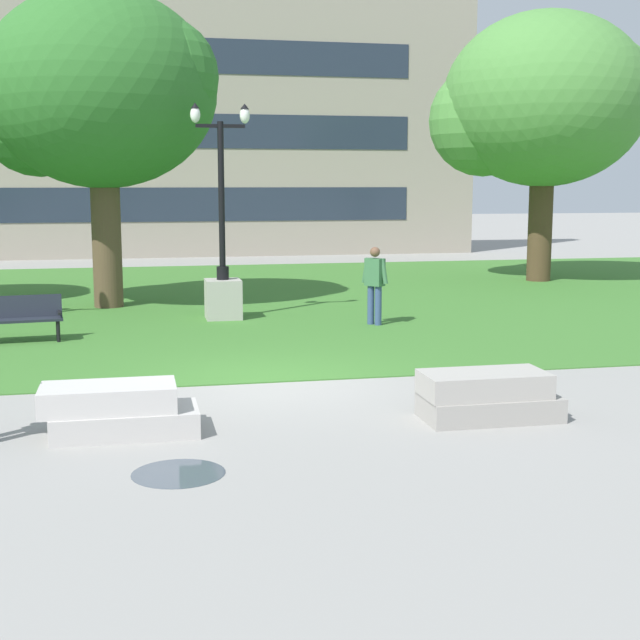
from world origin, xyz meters
The scene contains 11 objects.
ground_plane centered at (0.00, 0.00, 0.00)m, with size 140.00×140.00×0.00m, color gray.
grass_lawn centered at (0.00, 10.00, 0.01)m, with size 40.00×20.00×0.02m, color #3D752D.
concrete_block_center centered at (-2.32, -2.46, 0.31)m, with size 1.93×0.90×0.64m.
concrete_block_left centered at (2.48, -2.72, 0.31)m, with size 1.82×0.90×0.64m.
puddle centered at (-1.66, -4.14, 0.00)m, with size 1.02×1.02×0.01m, color #47515B.
park_bench_near_right centered at (-4.37, 4.53, 0.54)m, with size 1.85×0.73×0.90m.
lamp_post_left centered at (-0.07, 6.72, 1.01)m, with size 1.32×0.80×4.84m.
tree_far_left centered at (10.48, 12.66, 5.56)m, with size 6.59×6.28×8.29m.
tree_near_right centered at (-2.77, 9.32, 5.27)m, with size 5.90×5.62×7.72m.
person_bystander_near_lawn centered at (3.09, 5.15, 0.98)m, with size 0.53×0.52×1.71m.
building_facade_distant centered at (0.49, 24.50, 6.81)m, with size 24.54×1.03×13.64m.
Camera 1 is at (-2.08, -13.53, 3.13)m, focal length 50.00 mm.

